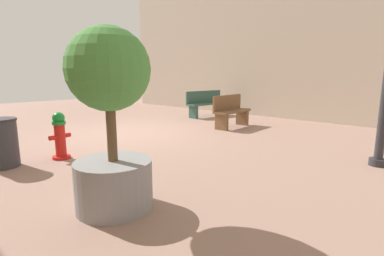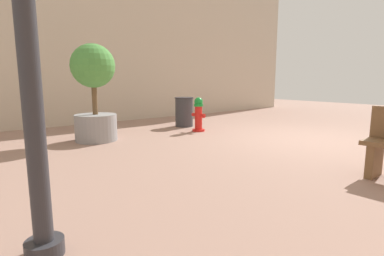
# 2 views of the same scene
# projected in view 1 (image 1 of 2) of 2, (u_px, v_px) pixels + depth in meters

# --- Properties ---
(ground_plane) EXTENTS (23.40, 23.40, 0.00)m
(ground_plane) POSITION_uv_depth(u_px,v_px,m) (128.00, 133.00, 7.79)
(ground_plane) COLOR #9E7A6B
(building_facade_left) EXTENTS (0.70, 18.00, 7.56)m
(building_facade_left) POSITION_uv_depth(u_px,v_px,m) (319.00, 4.00, 9.40)
(building_facade_left) COLOR beige
(building_facade_left) RESTS_ON ground_plane
(fire_hydrant) EXTENTS (0.42, 0.39, 0.87)m
(fire_hydrant) POSITION_uv_depth(u_px,v_px,m) (60.00, 135.00, 5.35)
(fire_hydrant) COLOR red
(fire_hydrant) RESTS_ON ground_plane
(bench_near) EXTENTS (1.75, 0.62, 0.95)m
(bench_near) POSITION_uv_depth(u_px,v_px,m) (206.00, 103.00, 10.81)
(bench_near) COLOR #33594C
(bench_near) RESTS_ON ground_plane
(bench_far) EXTENTS (1.42, 0.50, 0.95)m
(bench_far) POSITION_uv_depth(u_px,v_px,m) (231.00, 111.00, 8.58)
(bench_far) COLOR brown
(bench_far) RESTS_ON ground_plane
(planter_tree) EXTENTS (0.92, 0.92, 2.06)m
(planter_tree) POSITION_uv_depth(u_px,v_px,m) (111.00, 113.00, 3.21)
(planter_tree) COLOR gray
(planter_tree) RESTS_ON ground_plane
(trash_bin) EXTENTS (0.52, 0.52, 0.83)m
(trash_bin) POSITION_uv_depth(u_px,v_px,m) (1.00, 143.00, 4.85)
(trash_bin) COLOR #38383D
(trash_bin) RESTS_ON ground_plane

